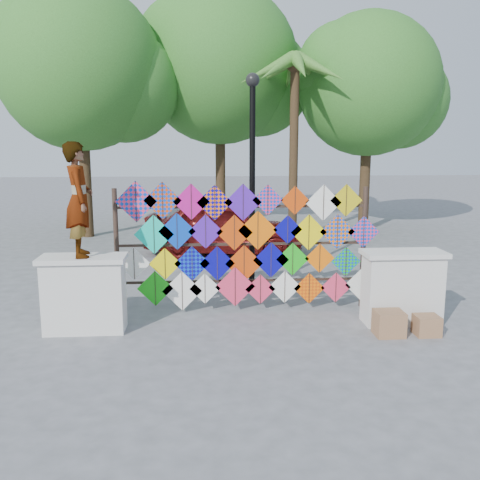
# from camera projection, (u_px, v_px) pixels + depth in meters

# --- Properties ---
(ground) EXTENTS (80.00, 80.00, 0.00)m
(ground) POSITION_uv_depth(u_px,v_px,m) (246.00, 323.00, 9.35)
(ground) COLOR gray
(ground) RESTS_ON ground
(parapet_left) EXTENTS (1.40, 0.65, 1.28)m
(parapet_left) POSITION_uv_depth(u_px,v_px,m) (84.00, 293.00, 8.84)
(parapet_left) COLOR silver
(parapet_left) RESTS_ON ground
(parapet_right) EXTENTS (1.40, 0.65, 1.28)m
(parapet_right) POSITION_uv_depth(u_px,v_px,m) (402.00, 287.00, 9.23)
(parapet_right) COLOR silver
(parapet_right) RESTS_ON ground
(kite_rack) EXTENTS (5.00, 0.24, 2.44)m
(kite_rack) POSITION_uv_depth(u_px,v_px,m) (245.00, 246.00, 9.84)
(kite_rack) COLOR #32231B
(kite_rack) RESTS_ON ground
(tree_west) EXTENTS (5.85, 5.20, 8.01)m
(tree_west) POSITION_uv_depth(u_px,v_px,m) (83.00, 69.00, 16.90)
(tree_west) COLOR #48361F
(tree_west) RESTS_ON ground
(tree_mid) EXTENTS (6.30, 5.60, 8.61)m
(tree_mid) POSITION_uv_depth(u_px,v_px,m) (223.00, 66.00, 19.12)
(tree_mid) COLOR #48361F
(tree_mid) RESTS_ON ground
(tree_east) EXTENTS (5.40, 4.80, 7.42)m
(tree_east) POSITION_uv_depth(u_px,v_px,m) (371.00, 86.00, 18.16)
(tree_east) COLOR #48361F
(tree_east) RESTS_ON ground
(palm_tree) EXTENTS (3.62, 3.62, 5.83)m
(palm_tree) POSITION_uv_depth(u_px,v_px,m) (295.00, 81.00, 16.45)
(palm_tree) COLOR #48361F
(palm_tree) RESTS_ON ground
(vendor_woman) EXTENTS (0.58, 0.76, 1.85)m
(vendor_woman) POSITION_uv_depth(u_px,v_px,m) (79.00, 200.00, 8.55)
(vendor_woman) COLOR #99999E
(vendor_woman) RESTS_ON parapet_left
(sedan) EXTENTS (4.67, 2.44, 1.51)m
(sedan) POSITION_uv_depth(u_px,v_px,m) (225.00, 227.00, 14.97)
(sedan) COLOR #5F1110
(sedan) RESTS_ON ground
(lamppost) EXTENTS (0.28, 0.28, 4.46)m
(lamppost) POSITION_uv_depth(u_px,v_px,m) (252.00, 163.00, 10.84)
(lamppost) COLOR black
(lamppost) RESTS_ON ground
(cardboard_box_near) EXTENTS (0.46, 0.41, 0.41)m
(cardboard_box_near) POSITION_uv_depth(u_px,v_px,m) (389.00, 323.00, 8.71)
(cardboard_box_near) COLOR #8E6645
(cardboard_box_near) RESTS_ON ground
(cardboard_box_far) EXTENTS (0.39, 0.36, 0.33)m
(cardboard_box_far) POSITION_uv_depth(u_px,v_px,m) (427.00, 325.00, 8.73)
(cardboard_box_far) COLOR #8E6645
(cardboard_box_far) RESTS_ON ground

